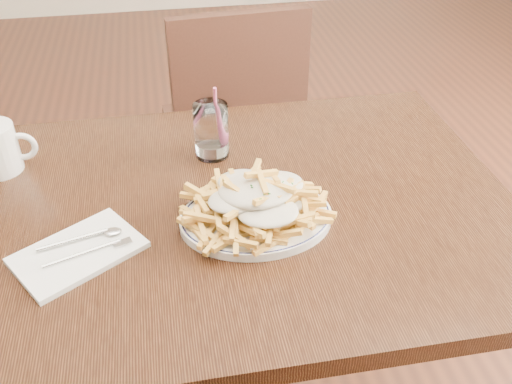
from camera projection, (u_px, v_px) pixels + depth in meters
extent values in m
cube|color=black|center=(212.00, 212.00, 1.13)|extent=(1.20, 0.80, 0.04)
cylinder|color=black|center=(2.00, 265.00, 1.55)|extent=(0.05, 0.05, 0.71)
cylinder|color=black|center=(386.00, 220.00, 1.71)|extent=(0.05, 0.05, 0.71)
cube|color=black|center=(229.00, 129.00, 2.01)|extent=(0.45, 0.45, 0.04)
cube|color=black|center=(241.00, 87.00, 1.72)|extent=(0.42, 0.07, 0.46)
cylinder|color=black|center=(263.00, 150.00, 2.32)|extent=(0.04, 0.04, 0.41)
cylinder|color=black|center=(176.00, 163.00, 2.24)|extent=(0.04, 0.04, 0.41)
cylinder|color=black|center=(291.00, 201.00, 2.04)|extent=(0.04, 0.04, 0.41)
cylinder|color=black|center=(192.00, 217.00, 1.96)|extent=(0.04, 0.04, 0.41)
torus|color=black|center=(256.00, 216.00, 1.07)|extent=(0.32, 0.32, 0.01)
ellipsoid|color=beige|center=(256.00, 188.00, 1.03)|extent=(0.21, 0.18, 0.03)
cube|color=white|center=(78.00, 253.00, 1.00)|extent=(0.25, 0.23, 0.01)
cylinder|color=white|center=(211.00, 130.00, 1.23)|extent=(0.08, 0.08, 0.12)
cylinder|color=white|center=(212.00, 147.00, 1.26)|extent=(0.07, 0.07, 0.03)
cylinder|color=#CE4E7D|center=(216.00, 118.00, 1.23)|extent=(0.01, 0.04, 0.16)
torus|color=white|center=(22.00, 147.00, 1.20)|extent=(0.06, 0.01, 0.06)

